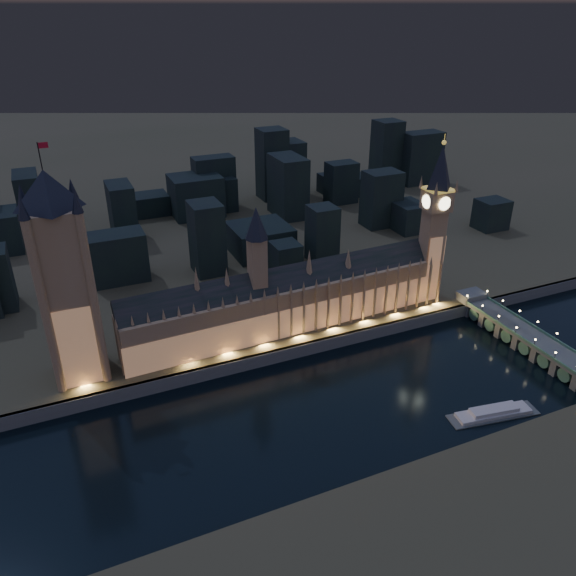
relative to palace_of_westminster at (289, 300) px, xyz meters
name	(u,v)px	position (x,y,z in m)	size (l,w,h in m)	color
ground_plane	(322,400)	(-8.56, -61.75, -26.37)	(2000.00, 2000.00, 0.00)	black
north_bank	(137,161)	(-8.56, 458.25, -22.37)	(2000.00, 960.00, 8.00)	#43452E
embankment_wall	(290,353)	(-8.56, -20.75, -22.37)	(2000.00, 2.50, 8.00)	#515558
palace_of_westminster	(289,300)	(0.00, 0.00, 0.00)	(202.00, 28.18, 78.00)	#997754
victoria_tower	(63,270)	(-118.56, 0.17, 41.49)	(31.68, 31.68, 120.65)	#997754
elizabeth_tower	(436,211)	(99.44, 0.17, 40.85)	(18.00, 18.00, 106.29)	#997754
westminster_bridge	(525,338)	(123.39, -65.21, -20.38)	(17.26, 113.00, 15.90)	#515558
river_boat	(493,413)	(63.39, -106.62, -24.81)	(47.60, 18.20, 4.50)	#515558
city_backdrop	(234,198)	(29.23, 184.55, 4.40)	(463.46, 215.63, 76.39)	black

